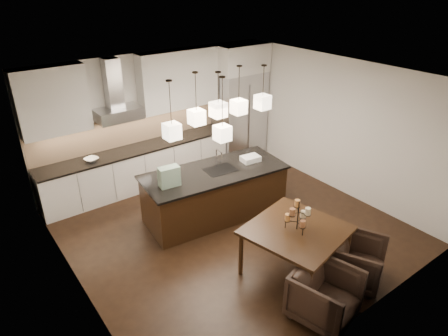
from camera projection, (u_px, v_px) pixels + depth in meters
floor at (230, 227)px, 7.44m from camera, size 5.50×5.50×0.02m
ceiling at (232, 77)px, 6.18m from camera, size 5.50×5.50×0.02m
wall_back at (155, 116)px, 8.79m from camera, size 5.50×0.02×2.80m
wall_front at (370, 237)px, 4.83m from camera, size 5.50×0.02×2.80m
wall_left at (68, 212)px, 5.34m from camera, size 0.02×5.50×2.80m
wall_right at (336, 125)px, 8.29m from camera, size 0.02×5.50×2.80m
refrigerator at (240, 116)px, 9.79m from camera, size 1.20×0.72×2.15m
fridge_panel at (241, 58)px, 9.16m from camera, size 1.26×0.72×0.65m
lower_cabinets at (140, 168)px, 8.65m from camera, size 4.21×0.62×0.88m
countertop at (138, 149)px, 8.44m from camera, size 4.21×0.66×0.04m
backsplash at (130, 130)px, 8.51m from camera, size 4.21×0.02×0.63m
upper_cab_left at (52, 101)px, 7.18m from camera, size 1.25×0.35×1.25m
upper_cab_right at (179, 79)px, 8.60m from camera, size 1.85×0.35×1.25m
hood_canopy at (119, 114)px, 7.95m from camera, size 0.90×0.52×0.24m
hood_chimney at (113, 83)px, 7.76m from camera, size 0.30×0.28×0.96m
fruit_bowl at (91, 160)px, 7.85m from camera, size 0.33×0.33×0.06m
island_body at (215, 194)px, 7.61m from camera, size 2.71×1.32×0.92m
island_top at (214, 172)px, 7.39m from camera, size 2.80×1.42×0.04m
faucet at (217, 158)px, 7.42m from camera, size 0.13×0.26×0.40m
tote_bag at (169, 177)px, 6.80m from camera, size 0.37×0.23×0.36m
food_container at (250, 159)px, 7.73m from camera, size 0.38×0.29×0.10m
dining_table at (295, 250)px, 6.18m from camera, size 1.60×1.60×0.81m
candelabra at (298, 216)px, 5.89m from camera, size 0.46×0.46×0.47m
candle_a at (303, 214)px, 6.01m from camera, size 0.10×0.10×0.11m
candle_b at (288, 217)px, 5.94m from camera, size 0.10×0.10×0.11m
candle_c at (303, 224)px, 5.78m from camera, size 0.10×0.10×0.11m
candle_d at (297, 203)px, 5.97m from camera, size 0.10×0.10×0.11m
candle_e at (292, 212)px, 5.75m from camera, size 0.10×0.10×0.11m
candle_f at (308, 211)px, 5.77m from camera, size 0.10×0.10×0.11m
armchair_left at (325, 295)px, 5.37m from camera, size 0.98×1.00×0.75m
armchair_right at (356, 260)px, 6.02m from camera, size 1.06×1.07×0.73m
pendant_a at (172, 131)px, 6.42m from camera, size 0.24×0.24×0.26m
pendant_b at (197, 117)px, 6.88m from camera, size 0.24×0.24×0.26m
pendant_c at (218, 110)px, 6.85m from camera, size 0.24×0.24×0.26m
pendant_d at (239, 107)px, 7.31m from camera, size 0.24×0.24×0.26m
pendant_e at (263, 102)px, 7.32m from camera, size 0.24×0.24×0.26m
pendant_f at (222, 133)px, 6.69m from camera, size 0.24×0.24×0.26m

